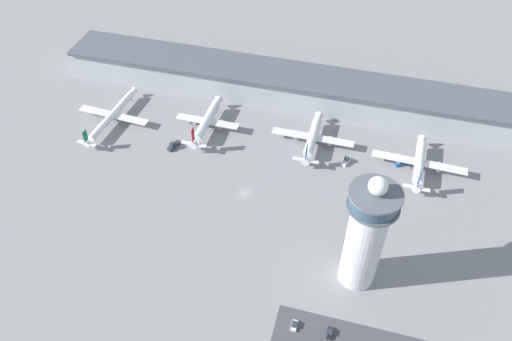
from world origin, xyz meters
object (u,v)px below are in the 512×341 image
at_px(control_tower, 366,235).
at_px(car_blue_compact, 294,325).
at_px(airplane_gate_charlie, 312,137).
at_px(car_white_wagon, 330,333).
at_px(service_truck_catering, 403,163).
at_px(airplane_gate_bravo, 207,121).
at_px(airplane_gate_alpha, 112,116).
at_px(service_truck_fuel, 174,146).
at_px(airplane_gate_delta, 419,163).
at_px(service_truck_baggage, 346,161).

relative_size(control_tower, car_blue_compact, 12.68).
height_order(airplane_gate_charlie, car_white_wagon, airplane_gate_charlie).
height_order(service_truck_catering, car_white_wagon, service_truck_catering).
distance_m(airplane_gate_bravo, service_truck_catering, 94.02).
distance_m(airplane_gate_alpha, service_truck_fuel, 37.69).
height_order(airplane_gate_alpha, car_blue_compact, airplane_gate_alpha).
bearing_deg(control_tower, airplane_gate_delta, 72.80).
height_order(airplane_gate_charlie, airplane_gate_delta, airplane_gate_charlie).
bearing_deg(airplane_gate_delta, airplane_gate_bravo, 178.75).
bearing_deg(service_truck_catering, airplane_gate_charlie, 176.71).
bearing_deg(service_truck_catering, service_truck_baggage, -166.87).
bearing_deg(airplane_gate_alpha, car_blue_compact, -37.34).
height_order(airplane_gate_bravo, service_truck_catering, airplane_gate_bravo).
height_order(airplane_gate_alpha, service_truck_catering, airplane_gate_alpha).
xyz_separation_m(airplane_gate_charlie, service_truck_baggage, (17.28, -8.31, -3.34)).
height_order(airplane_gate_bravo, car_blue_compact, airplane_gate_bravo).
distance_m(control_tower, car_white_wagon, 35.29).
xyz_separation_m(airplane_gate_delta, car_blue_compact, (-37.21, -88.84, -3.89)).
distance_m(airplane_gate_delta, car_blue_compact, 96.40).
xyz_separation_m(car_white_wagon, car_blue_compact, (-12.16, -0.47, 0.01)).
relative_size(service_truck_catering, car_white_wagon, 1.80).
relative_size(airplane_gate_alpha, service_truck_catering, 5.93).
height_order(airplane_gate_delta, car_white_wagon, airplane_gate_delta).
bearing_deg(control_tower, service_truck_catering, 78.60).
height_order(airplane_gate_delta, car_blue_compact, airplane_gate_delta).
relative_size(airplane_gate_charlie, service_truck_fuel, 5.06).
height_order(airplane_gate_bravo, car_white_wagon, airplane_gate_bravo).
height_order(service_truck_catering, car_blue_compact, service_truck_catering).
height_order(service_truck_fuel, car_white_wagon, service_truck_fuel).
bearing_deg(service_truck_baggage, service_truck_fuel, -172.09).
bearing_deg(service_truck_catering, car_blue_compact, -108.72).
height_order(service_truck_fuel, car_blue_compact, service_truck_fuel).
bearing_deg(service_truck_baggage, car_blue_compact, -93.79).
height_order(airplane_gate_bravo, airplane_gate_charlie, airplane_gate_bravo).
xyz_separation_m(service_truck_fuel, car_blue_compact, (73.81, -73.98, -0.47)).
xyz_separation_m(airplane_gate_bravo, service_truck_baggage, (68.79, -6.01, -3.64)).
distance_m(service_truck_catering, service_truck_baggage, 25.84).
bearing_deg(airplane_gate_bravo, airplane_gate_alpha, -171.44).
distance_m(service_truck_baggage, car_white_wagon, 84.80).
bearing_deg(airplane_gate_charlie, service_truck_fuel, -162.72).
bearing_deg(airplane_gate_delta, service_truck_catering, 162.32).
xyz_separation_m(airplane_gate_alpha, car_blue_compact, (110.06, -83.97, -3.15)).
bearing_deg(car_white_wagon, service_truck_catering, 78.36).
distance_m(control_tower, airplane_gate_charlie, 76.60).
relative_size(control_tower, car_white_wagon, 12.01).
relative_size(airplane_gate_delta, service_truck_catering, 5.37).
height_order(airplane_gate_charlie, car_blue_compact, airplane_gate_charlie).
xyz_separation_m(service_truck_baggage, car_white_wagon, (6.53, -84.55, -0.35)).
distance_m(airplane_gate_bravo, airplane_gate_charlie, 51.56).
height_order(airplane_gate_alpha, airplane_gate_bravo, airplane_gate_bravo).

